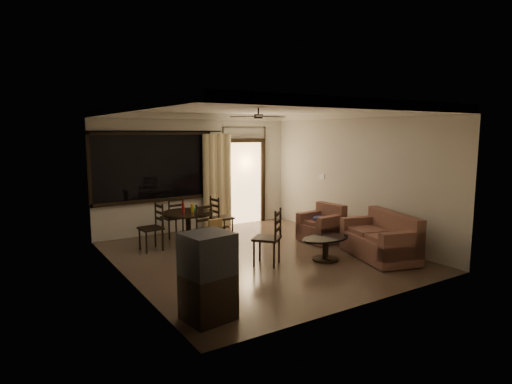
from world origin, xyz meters
TOP-DOWN VIEW (x-y plane):
  - ground at (0.00, 0.00)m, footprint 5.50×5.50m
  - room_shell at (0.59, 1.77)m, footprint 5.50×6.70m
  - dining_table at (-0.76, 1.57)m, footprint 1.10×1.10m
  - dining_chair_west at (-1.59, 1.50)m, footprint 0.45×0.45m
  - dining_chair_east at (0.08, 1.64)m, footprint 0.45×0.45m
  - dining_chair_south at (-0.68, 0.72)m, footprint 0.45×0.51m
  - dining_chair_north at (-0.83, 2.29)m, footprint 0.45×0.45m
  - tv_cabinet at (-2.05, -2.01)m, footprint 0.66×0.61m
  - sofa at (1.91, -1.35)m, footprint 1.24×1.74m
  - armchair at (1.80, 0.19)m, footprint 0.83×0.83m
  - coffee_table at (0.91, -0.90)m, footprint 0.99×0.59m
  - side_chair at (-0.16, -0.55)m, footprint 0.64×0.64m

SIDE VIEW (x-z plane):
  - ground at x=0.00m, z-range 0.00..0.00m
  - dining_chair_west at x=-1.59m, z-range -0.19..0.76m
  - dining_chair_east at x=0.08m, z-range -0.19..0.76m
  - dining_chair_north at x=-0.83m, z-range -0.19..0.76m
  - coffee_table at x=0.91m, z-range 0.07..0.50m
  - side_chair at x=-0.16m, z-range -0.21..0.81m
  - dining_chair_south at x=-0.68m, z-range -0.17..0.78m
  - armchair at x=1.80m, z-range -0.07..0.72m
  - sofa at x=1.91m, z-range -0.08..0.75m
  - dining_table at x=-0.76m, z-range 0.09..1.00m
  - tv_cabinet at x=-2.05m, z-range 0.00..1.13m
  - room_shell at x=0.59m, z-range -0.92..4.58m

